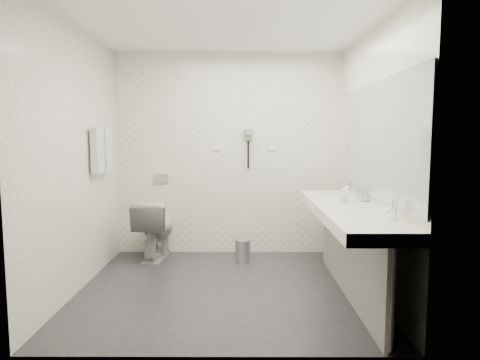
{
  "coord_description": "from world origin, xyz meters",
  "views": [
    {
      "loc": [
        0.16,
        -4.02,
        1.49
      ],
      "look_at": [
        0.15,
        0.15,
        1.05
      ],
      "focal_mm": 31.78,
      "sensor_mm": 36.0,
      "label": 1
    }
  ],
  "objects": [
    {
      "name": "bin_lid",
      "position": [
        0.18,
        0.87,
        0.26
      ],
      "size": [
        0.18,
        0.18,
        0.02
      ],
      "primitive_type": "cylinder",
      "color": "#B2B5BA",
      "rests_on": "pedal_bin"
    },
    {
      "name": "switch_plate_a",
      "position": [
        -0.15,
        1.29,
        1.35
      ],
      "size": [
        0.09,
        0.02,
        0.09
      ],
      "primitive_type": "cube",
      "color": "white",
      "rests_on": "wall_back"
    },
    {
      "name": "dryer_cord",
      "position": [
        0.25,
        1.26,
        1.25
      ],
      "size": [
        0.02,
        0.02,
        0.35
      ],
      "primitive_type": "cylinder",
      "color": "black",
      "rests_on": "dryer_cradle"
    },
    {
      "name": "flush_plate",
      "position": [
        -0.85,
        1.29,
        0.95
      ],
      "size": [
        0.18,
        0.02,
        0.12
      ],
      "primitive_type": "cube",
      "color": "#B2B5BA",
      "rests_on": "wall_back"
    },
    {
      "name": "faucet_near",
      "position": [
        1.32,
        -0.85,
        0.92
      ],
      "size": [
        0.04,
        0.04,
        0.15
      ],
      "primitive_type": "cylinder",
      "color": "silver",
      "rests_on": "vanity_counter"
    },
    {
      "name": "vanity_post_near",
      "position": [
        1.18,
        -1.24,
        0.38
      ],
      "size": [
        0.06,
        0.06,
        0.75
      ],
      "primitive_type": "cylinder",
      "color": "silver",
      "rests_on": "floor"
    },
    {
      "name": "wall_right",
      "position": [
        1.4,
        0.0,
        1.25
      ],
      "size": [
        0.0,
        2.6,
        2.6
      ],
      "primitive_type": "plane",
      "rotation": [
        1.57,
        0.0,
        -1.57
      ],
      "color": "white",
      "rests_on": "floor"
    },
    {
      "name": "glass_left",
      "position": [
        1.36,
        0.05,
        0.91
      ],
      "size": [
        0.07,
        0.07,
        0.12
      ],
      "primitive_type": "cylinder",
      "rotation": [
        0.0,
        0.0,
        0.06
      ],
      "color": "silver",
      "rests_on": "vanity_counter"
    },
    {
      "name": "towel_far",
      "position": [
        -1.34,
        0.69,
        1.33
      ],
      "size": [
        0.07,
        0.24,
        0.48
      ],
      "primitive_type": "cube",
      "color": "silver",
      "rests_on": "towel_rail"
    },
    {
      "name": "wall_left",
      "position": [
        -1.4,
        0.0,
        1.25
      ],
      "size": [
        0.0,
        2.6,
        2.6
      ],
      "primitive_type": "plane",
      "rotation": [
        1.57,
        0.0,
        1.57
      ],
      "color": "white",
      "rests_on": "floor"
    },
    {
      "name": "switch_plate_b",
      "position": [
        0.55,
        1.29,
        1.35
      ],
      "size": [
        0.09,
        0.02,
        0.09
      ],
      "primitive_type": "cube",
      "color": "white",
      "rests_on": "wall_back"
    },
    {
      "name": "faucet_far",
      "position": [
        1.32,
        0.45,
        0.92
      ],
      "size": [
        0.04,
        0.04,
        0.15
      ],
      "primitive_type": "cylinder",
      "color": "silver",
      "rests_on": "vanity_counter"
    },
    {
      "name": "dryer_cradle",
      "position": [
        0.25,
        1.27,
        1.5
      ],
      "size": [
        0.1,
        0.04,
        0.14
      ],
      "primitive_type": "cube",
      "color": "gray",
      "rests_on": "wall_back"
    },
    {
      "name": "ceiling",
      "position": [
        0.0,
        0.0,
        2.5
      ],
      "size": [
        2.8,
        2.8,
        0.0
      ],
      "primitive_type": "plane",
      "rotation": [
        3.14,
        0.0,
        0.0
      ],
      "color": "white",
      "rests_on": "wall_back"
    },
    {
      "name": "glass_right",
      "position": [
        1.33,
        0.16,
        0.91
      ],
      "size": [
        0.08,
        0.08,
        0.12
      ],
      "primitive_type": "cylinder",
      "rotation": [
        0.0,
        0.0,
        0.39
      ],
      "color": "silver",
      "rests_on": "vanity_counter"
    },
    {
      "name": "vanity_counter",
      "position": [
        1.12,
        -0.2,
        0.8
      ],
      "size": [
        0.55,
        2.2,
        0.1
      ],
      "primitive_type": "cube",
      "color": "white",
      "rests_on": "floor"
    },
    {
      "name": "vanity_panel",
      "position": [
        1.15,
        -0.2,
        0.38
      ],
      "size": [
        0.03,
        2.15,
        0.75
      ],
      "primitive_type": "cube",
      "color": "gray",
      "rests_on": "floor"
    },
    {
      "name": "dryer_barrel",
      "position": [
        0.25,
        1.2,
        1.53
      ],
      "size": [
        0.08,
        0.14,
        0.08
      ],
      "primitive_type": "cylinder",
      "rotation": [
        1.57,
        0.0,
        0.0
      ],
      "color": "gray",
      "rests_on": "dryer_cradle"
    },
    {
      "name": "wall_front",
      "position": [
        0.0,
        -1.3,
        1.25
      ],
      "size": [
        2.8,
        0.0,
        2.8
      ],
      "primitive_type": "plane",
      "rotation": [
        -1.57,
        0.0,
        0.0
      ],
      "color": "white",
      "rests_on": "floor"
    },
    {
      "name": "toilet",
      "position": [
        -0.89,
        1.03,
        0.36
      ],
      "size": [
        0.46,
        0.74,
        0.72
      ],
      "primitive_type": "imported",
      "rotation": [
        0.0,
        0.0,
        3.05
      ],
      "color": "white",
      "rests_on": "floor"
    },
    {
      "name": "wall_back",
      "position": [
        0.0,
        1.3,
        1.25
      ],
      "size": [
        2.8,
        0.0,
        2.8
      ],
      "primitive_type": "plane",
      "rotation": [
        1.57,
        0.0,
        0.0
      ],
      "color": "white",
      "rests_on": "floor"
    },
    {
      "name": "floor",
      "position": [
        0.0,
        0.0,
        0.0
      ],
      "size": [
        2.8,
        2.8,
        0.0
      ],
      "primitive_type": "plane",
      "color": "#29292E",
      "rests_on": "ground"
    },
    {
      "name": "pedal_bin",
      "position": [
        0.18,
        0.87,
        0.13
      ],
      "size": [
        0.18,
        0.18,
        0.25
      ],
      "primitive_type": "cylinder",
      "rotation": [
        0.0,
        0.0,
        0.03
      ],
      "color": "#B2B5BA",
      "rests_on": "floor"
    },
    {
      "name": "basin_near",
      "position": [
        1.12,
        -0.85,
        0.83
      ],
      "size": [
        0.4,
        0.31,
        0.05
      ],
      "primitive_type": "ellipsoid",
      "color": "white",
      "rests_on": "vanity_counter"
    },
    {
      "name": "soap_bottle_a",
      "position": [
        1.13,
        -0.09,
        0.91
      ],
      "size": [
        0.07,
        0.07,
        0.12
      ],
      "primitive_type": "imported",
      "rotation": [
        0.0,
        0.0,
        0.29
      ],
      "color": "white",
      "rests_on": "vanity_counter"
    },
    {
      "name": "towel_near",
      "position": [
        -1.34,
        0.41,
        1.33
      ],
      "size": [
        0.07,
        0.24,
        0.48
      ],
      "primitive_type": "cube",
      "color": "silver",
      "rests_on": "towel_rail"
    },
    {
      "name": "towel_rail",
      "position": [
        -1.35,
        0.55,
        1.55
      ],
      "size": [
        0.02,
        0.62,
        0.02
      ],
      "primitive_type": "cylinder",
      "rotation": [
        1.57,
        0.0,
        0.0
      ],
      "color": "silver",
      "rests_on": "wall_left"
    },
    {
      "name": "vanity_post_far",
      "position": [
        1.18,
        0.84,
        0.38
      ],
      "size": [
        0.06,
        0.06,
        0.75
      ],
      "primitive_type": "cylinder",
      "color": "silver",
      "rests_on": "floor"
    },
    {
      "name": "mirror",
      "position": [
        1.39,
        -0.2,
        1.45
      ],
      "size": [
        0.02,
        2.2,
        1.05
      ],
      "primitive_type": "cube",
      "color": "#B2BCC6",
      "rests_on": "wall_right"
    },
    {
      "name": "basin_far",
      "position": [
        1.12,
        0.45,
        0.83
      ],
      "size": [
        0.4,
        0.31,
        0.05
      ],
      "primitive_type": "ellipsoid",
      "color": "white",
      "rests_on": "vanity_counter"
    }
  ]
}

